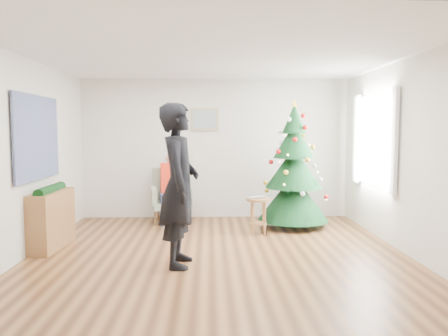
{
  "coord_description": "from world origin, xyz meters",
  "views": [
    {
      "loc": [
        -0.11,
        -5.75,
        1.64
      ],
      "look_at": [
        0.1,
        0.6,
        1.1
      ],
      "focal_mm": 35.0,
      "sensor_mm": 36.0,
      "label": 1
    }
  ],
  "objects_px": {
    "stool": "(258,216)",
    "console": "(51,220)",
    "christmas_tree": "(294,170)",
    "standing_man": "(179,185)",
    "armchair": "(171,203)"
  },
  "relations": [
    {
      "from": "stool",
      "to": "console",
      "type": "distance_m",
      "value": 3.08
    },
    {
      "from": "christmas_tree",
      "to": "console",
      "type": "relative_size",
      "value": 2.17
    },
    {
      "from": "standing_man",
      "to": "console",
      "type": "xyz_separation_m",
      "value": [
        -1.85,
        0.85,
        -0.59
      ]
    },
    {
      "from": "stool",
      "to": "standing_man",
      "type": "relative_size",
      "value": 0.29
    },
    {
      "from": "standing_man",
      "to": "stool",
      "type": "bearing_deg",
      "value": -33.57
    },
    {
      "from": "christmas_tree",
      "to": "standing_man",
      "type": "relative_size",
      "value": 1.1
    },
    {
      "from": "christmas_tree",
      "to": "standing_man",
      "type": "height_order",
      "value": "christmas_tree"
    },
    {
      "from": "armchair",
      "to": "standing_man",
      "type": "distance_m",
      "value": 2.66
    },
    {
      "from": "stool",
      "to": "console",
      "type": "relative_size",
      "value": 0.57
    },
    {
      "from": "console",
      "to": "armchair",
      "type": "bearing_deg",
      "value": 52.01
    },
    {
      "from": "christmas_tree",
      "to": "armchair",
      "type": "xyz_separation_m",
      "value": [
        -2.13,
        0.45,
        -0.63
      ]
    },
    {
      "from": "christmas_tree",
      "to": "stool",
      "type": "distance_m",
      "value": 1.09
    },
    {
      "from": "armchair",
      "to": "christmas_tree",
      "type": "bearing_deg",
      "value": -21.49
    },
    {
      "from": "christmas_tree",
      "to": "armchair",
      "type": "relative_size",
      "value": 2.25
    },
    {
      "from": "christmas_tree",
      "to": "stool",
      "type": "bearing_deg",
      "value": -141.66
    }
  ]
}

